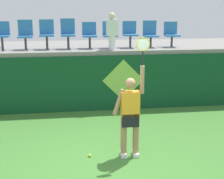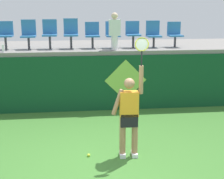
{
  "view_description": "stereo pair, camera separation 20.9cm",
  "coord_description": "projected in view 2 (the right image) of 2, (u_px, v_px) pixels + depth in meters",
  "views": [
    {
      "loc": [
        -0.79,
        -6.07,
        3.19
      ],
      "look_at": [
        0.26,
        1.31,
        1.26
      ],
      "focal_mm": 53.88,
      "sensor_mm": 36.0,
      "label": 1
    },
    {
      "loc": [
        -0.59,
        -6.09,
        3.19
      ],
      "look_at": [
        0.26,
        1.31,
        1.26
      ],
      "focal_mm": 53.88,
      "sensor_mm": 36.0,
      "label": 2
    }
  ],
  "objects": [
    {
      "name": "wall_signage_mount",
      "position": [
        125.0,
        110.0,
        10.34
      ],
      "size": [
        1.27,
        0.01,
        1.56
      ],
      "color": "#0F4223",
      "rests_on": "ground_plane"
    },
    {
      "name": "stadium_chair_0",
      "position": [
        6.0,
        34.0,
        10.21
      ],
      "size": [
        0.44,
        0.42,
        0.85
      ],
      "color": "#38383D",
      "rests_on": "spectator_platform"
    },
    {
      "name": "water_bottle",
      "position": [
        3.0,
        48.0,
        9.66
      ],
      "size": [
        0.07,
        0.07,
        0.23
      ],
      "primitive_type": "cylinder",
      "color": "white",
      "rests_on": "spectator_platform"
    },
    {
      "name": "ground_plane",
      "position": [
        107.0,
        167.0,
        6.73
      ],
      "size": [
        40.0,
        40.0,
        0.0
      ],
      "primitive_type": "plane",
      "color": "#3D752D"
    },
    {
      "name": "stadium_chair_8",
      "position": [
        175.0,
        33.0,
        10.8
      ],
      "size": [
        0.44,
        0.42,
        0.8
      ],
      "color": "#38383D",
      "rests_on": "spectator_platform"
    },
    {
      "name": "stadium_chair_6",
      "position": [
        133.0,
        33.0,
        10.64
      ],
      "size": [
        0.44,
        0.42,
        0.83
      ],
      "color": "#38383D",
      "rests_on": "spectator_platform"
    },
    {
      "name": "stadium_chair_1",
      "position": [
        29.0,
        33.0,
        10.29
      ],
      "size": [
        0.44,
        0.42,
        0.89
      ],
      "color": "#38383D",
      "rests_on": "spectator_platform"
    },
    {
      "name": "tennis_ball",
      "position": [
        89.0,
        155.0,
        7.18
      ],
      "size": [
        0.07,
        0.07,
        0.07
      ],
      "primitive_type": "sphere",
      "color": "#D1E533",
      "rests_on": "ground_plane"
    },
    {
      "name": "stadium_chair_5",
      "position": [
        113.0,
        33.0,
        10.58
      ],
      "size": [
        0.44,
        0.42,
        0.82
      ],
      "color": "#38383D",
      "rests_on": "spectator_platform"
    },
    {
      "name": "stadium_chair_4",
      "position": [
        92.0,
        34.0,
        10.5
      ],
      "size": [
        0.44,
        0.42,
        0.81
      ],
      "color": "#38383D",
      "rests_on": "spectator_platform"
    },
    {
      "name": "court_back_wall",
      "position": [
        94.0,
        83.0,
        10.13
      ],
      "size": [
        12.91,
        0.2,
        1.68
      ],
      "primitive_type": "cube",
      "color": "#0F4223",
      "rests_on": "ground_plane"
    },
    {
      "name": "spectator_platform",
      "position": [
        91.0,
        47.0,
        11.35
      ],
      "size": [
        12.91,
        3.11,
        0.12
      ],
      "primitive_type": "cube",
      "color": "gray",
      "rests_on": "court_back_wall"
    },
    {
      "name": "tennis_player",
      "position": [
        129.0,
        113.0,
        6.97
      ],
      "size": [
        0.75,
        0.27,
        2.54
      ],
      "color": "white",
      "rests_on": "ground_plane"
    },
    {
      "name": "stadium_chair_3",
      "position": [
        71.0,
        32.0,
        10.42
      ],
      "size": [
        0.44,
        0.42,
        0.92
      ],
      "color": "#38383D",
      "rests_on": "spectator_platform"
    },
    {
      "name": "spectator_0",
      "position": [
        115.0,
        30.0,
        10.1
      ],
      "size": [
        0.34,
        0.2,
        1.11
      ],
      "color": "white",
      "rests_on": "spectator_platform"
    },
    {
      "name": "stadium_chair_7",
      "position": [
        153.0,
        33.0,
        10.73
      ],
      "size": [
        0.44,
        0.42,
        0.84
      ],
      "color": "#38383D",
      "rests_on": "spectator_platform"
    },
    {
      "name": "stadium_chair_2",
      "position": [
        50.0,
        32.0,
        10.35
      ],
      "size": [
        0.44,
        0.42,
        0.89
      ],
      "color": "#38383D",
      "rests_on": "spectator_platform"
    }
  ]
}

